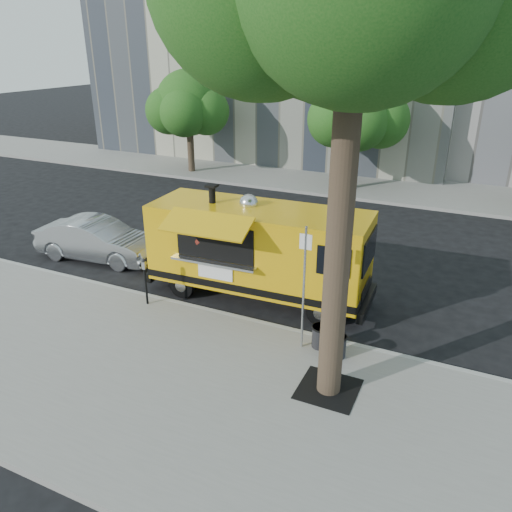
{
  "coord_description": "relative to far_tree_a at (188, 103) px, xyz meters",
  "views": [
    {
      "loc": [
        4.77,
        -11.02,
        6.74
      ],
      "look_at": [
        -0.35,
        0.0,
        1.52
      ],
      "focal_mm": 35.0,
      "sensor_mm": 36.0,
      "label": 1
    }
  ],
  "objects": [
    {
      "name": "ground",
      "position": [
        10.0,
        -12.3,
        -3.78
      ],
      "size": [
        120.0,
        120.0,
        0.0
      ],
      "primitive_type": "plane",
      "color": "black",
      "rests_on": "ground"
    },
    {
      "name": "sidewalk",
      "position": [
        10.0,
        -16.3,
        -3.7
      ],
      "size": [
        60.0,
        6.0,
        0.15
      ],
      "primitive_type": "cube",
      "color": "gray",
      "rests_on": "ground"
    },
    {
      "name": "curb",
      "position": [
        10.0,
        -13.23,
        -3.7
      ],
      "size": [
        60.0,
        0.14,
        0.16
      ],
      "primitive_type": "cube",
      "color": "#999993",
      "rests_on": "ground"
    },
    {
      "name": "far_sidewalk",
      "position": [
        10.0,
        1.2,
        -3.7
      ],
      "size": [
        60.0,
        5.0,
        0.15
      ],
      "primitive_type": "cube",
      "color": "gray",
      "rests_on": "ground"
    },
    {
      "name": "tree_well",
      "position": [
        12.6,
        -15.1,
        -3.62
      ],
      "size": [
        1.2,
        1.2,
        0.02
      ],
      "primitive_type": "cube",
      "color": "black",
      "rests_on": "sidewalk"
    },
    {
      "name": "far_tree_a",
      "position": [
        0.0,
        0.0,
        0.0
      ],
      "size": [
        3.42,
        3.42,
        5.36
      ],
      "color": "#33261C",
      "rests_on": "far_sidewalk"
    },
    {
      "name": "far_tree_b",
      "position": [
        9.0,
        0.4,
        0.06
      ],
      "size": [
        3.6,
        3.6,
        5.5
      ],
      "color": "#33261C",
      "rests_on": "far_sidewalk"
    },
    {
      "name": "sign_post",
      "position": [
        11.55,
        -13.85,
        -1.93
      ],
      "size": [
        0.28,
        0.06,
        3.0
      ],
      "color": "silver",
      "rests_on": "sidewalk"
    },
    {
      "name": "parking_meter",
      "position": [
        7.0,
        -13.65,
        -2.79
      ],
      "size": [
        0.11,
        0.11,
        1.33
      ],
      "color": "black",
      "rests_on": "sidewalk"
    },
    {
      "name": "food_truck",
      "position": [
        9.42,
        -11.73,
        -2.31
      ],
      "size": [
        6.44,
        3.13,
        3.12
      ],
      "rotation": [
        0.0,
        0.0,
        0.04
      ],
      "color": "#E9AD0C",
      "rests_on": "ground"
    },
    {
      "name": "sedan",
      "position": [
        3.46,
        -11.52,
        -3.09
      ],
      "size": [
        4.28,
        1.83,
        1.37
      ],
      "primitive_type": "imported",
      "rotation": [
        0.0,
        0.0,
        1.66
      ],
      "color": "#A4A6AB",
      "rests_on": "ground"
    },
    {
      "name": "trash_bin_left",
      "position": [
        11.95,
        -13.66,
        -3.34
      ],
      "size": [
        0.44,
        0.44,
        0.53
      ],
      "color": "black",
      "rests_on": "sidewalk"
    },
    {
      "name": "trash_bin_right",
      "position": [
        12.4,
        -13.88,
        -3.34
      ],
      "size": [
        0.44,
        0.44,
        0.53
      ],
      "color": "black",
      "rests_on": "sidewalk"
    }
  ]
}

